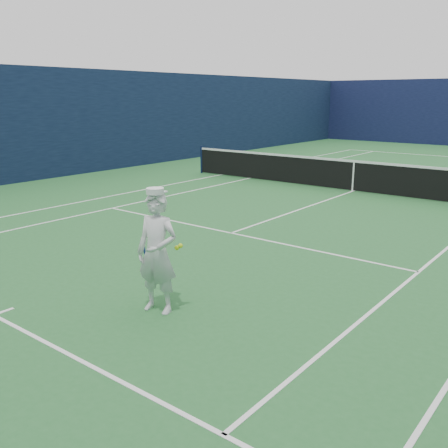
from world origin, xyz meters
name	(u,v)px	position (x,y,z in m)	size (l,w,h in m)	color
ground	(352,191)	(0.00, 0.00, 0.00)	(80.00, 80.00, 0.00)	#26642E
court_markings	(352,191)	(0.00, 0.00, 0.00)	(11.03, 23.83, 0.01)	white
windscreen_fence	(356,128)	(0.00, 0.00, 2.00)	(20.12, 36.12, 4.00)	#0F1438
tennis_net	(353,174)	(0.00, 0.00, 0.55)	(12.88, 0.09, 1.07)	#141E4C
tennis_player	(157,253)	(1.70, -10.32, 0.87)	(0.82, 0.54, 1.78)	silver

